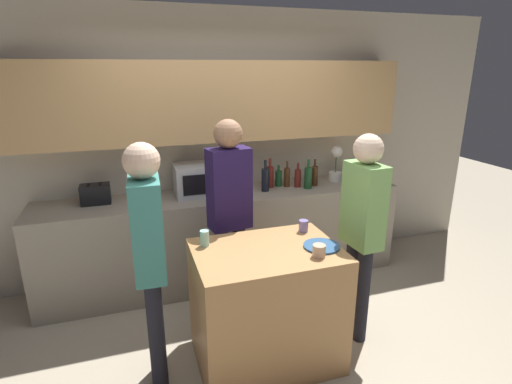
# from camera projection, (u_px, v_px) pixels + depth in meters

# --- Properties ---
(ground_plane) EXTENTS (14.00, 14.00, 0.00)m
(ground_plane) POSITION_uv_depth(u_px,v_px,m) (272.00, 367.00, 2.98)
(ground_plane) COLOR #BCAD93
(back_wall) EXTENTS (6.40, 0.40, 2.70)m
(back_wall) POSITION_uv_depth(u_px,v_px,m) (217.00, 129.00, 4.02)
(back_wall) COLOR beige
(back_wall) RESTS_ON ground_plane
(back_counter) EXTENTS (3.60, 0.62, 0.94)m
(back_counter) POSITION_uv_depth(u_px,v_px,m) (226.00, 237.00, 4.10)
(back_counter) COLOR gray
(back_counter) RESTS_ON ground_plane
(kitchen_island) EXTENTS (1.03, 0.73, 0.91)m
(kitchen_island) POSITION_uv_depth(u_px,v_px,m) (267.00, 306.00, 2.94)
(kitchen_island) COLOR #B27F4C
(kitchen_island) RESTS_ON ground_plane
(microwave) EXTENTS (0.52, 0.39, 0.30)m
(microwave) POSITION_uv_depth(u_px,v_px,m) (201.00, 179.00, 3.92)
(microwave) COLOR #B7BABC
(microwave) RESTS_ON back_counter
(toaster) EXTENTS (0.26, 0.16, 0.18)m
(toaster) POSITION_uv_depth(u_px,v_px,m) (95.00, 194.00, 3.65)
(toaster) COLOR black
(toaster) RESTS_ON back_counter
(potted_plant) EXTENTS (0.14, 0.14, 0.40)m
(potted_plant) POSITION_uv_depth(u_px,v_px,m) (336.00, 163.00, 4.34)
(potted_plant) COLOR silver
(potted_plant) RESTS_ON back_counter
(bottle_0) EXTENTS (0.08, 0.08, 0.32)m
(bottle_0) POSITION_uv_depth(u_px,v_px,m) (265.00, 179.00, 4.01)
(bottle_0) COLOR black
(bottle_0) RESTS_ON back_counter
(bottle_1) EXTENTS (0.08, 0.08, 0.31)m
(bottle_1) POSITION_uv_depth(u_px,v_px,m) (270.00, 176.00, 4.13)
(bottle_1) COLOR maroon
(bottle_1) RESTS_ON back_counter
(bottle_2) EXTENTS (0.07, 0.07, 0.23)m
(bottle_2) POSITION_uv_depth(u_px,v_px,m) (278.00, 178.00, 4.18)
(bottle_2) COLOR #194723
(bottle_2) RESTS_ON back_counter
(bottle_3) EXTENTS (0.06, 0.06, 0.27)m
(bottle_3) POSITION_uv_depth(u_px,v_px,m) (287.00, 177.00, 4.17)
(bottle_3) COLOR #472814
(bottle_3) RESTS_ON back_counter
(bottle_4) EXTENTS (0.07, 0.07, 0.26)m
(bottle_4) POSITION_uv_depth(u_px,v_px,m) (298.00, 178.00, 4.16)
(bottle_4) COLOR maroon
(bottle_4) RESTS_ON back_counter
(bottle_5) EXTENTS (0.08, 0.08, 0.31)m
(bottle_5) POSITION_uv_depth(u_px,v_px,m) (308.00, 177.00, 4.10)
(bottle_5) COLOR #194723
(bottle_5) RESTS_ON back_counter
(bottle_6) EXTENTS (0.07, 0.07, 0.28)m
(bottle_6) POSITION_uv_depth(u_px,v_px,m) (315.00, 175.00, 4.20)
(bottle_6) COLOR #472814
(bottle_6) RESTS_ON back_counter
(plate_on_island) EXTENTS (0.26, 0.26, 0.01)m
(plate_on_island) POSITION_uv_depth(u_px,v_px,m) (322.00, 246.00, 2.84)
(plate_on_island) COLOR #2D5684
(plate_on_island) RESTS_ON kitchen_island
(cup_0) EXTENTS (0.09, 0.09, 0.08)m
(cup_0) POSITION_uv_depth(u_px,v_px,m) (319.00, 251.00, 2.69)
(cup_0) COLOR #CDA88E
(cup_0) RESTS_ON kitchen_island
(cup_1) EXTENTS (0.07, 0.07, 0.09)m
(cup_1) POSITION_uv_depth(u_px,v_px,m) (303.00, 226.00, 3.10)
(cup_1) COLOR #8072B8
(cup_1) RESTS_ON kitchen_island
(cup_2) EXTENTS (0.07, 0.07, 0.12)m
(cup_2) POSITION_uv_depth(u_px,v_px,m) (205.00, 238.00, 2.85)
(cup_2) COLOR #9ACFC4
(cup_2) RESTS_ON kitchen_island
(person_left) EXTENTS (0.23, 0.35, 1.72)m
(person_left) POSITION_uv_depth(u_px,v_px,m) (149.00, 248.00, 2.56)
(person_left) COLOR black
(person_left) RESTS_ON ground_plane
(person_center) EXTENTS (0.37, 0.24, 1.76)m
(person_center) POSITION_uv_depth(u_px,v_px,m) (230.00, 204.00, 3.30)
(person_center) COLOR black
(person_center) RESTS_ON ground_plane
(person_right) EXTENTS (0.22, 0.35, 1.68)m
(person_right) POSITION_uv_depth(u_px,v_px,m) (362.00, 222.00, 3.06)
(person_right) COLOR black
(person_right) RESTS_ON ground_plane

